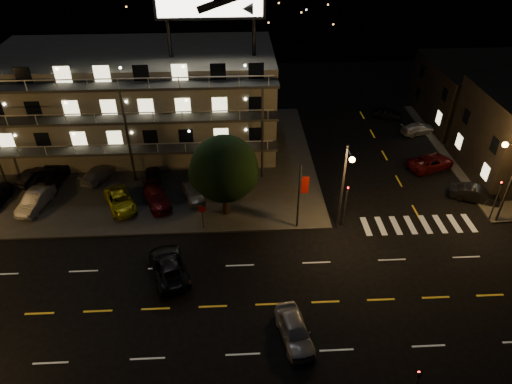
{
  "coord_description": "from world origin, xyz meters",
  "views": [
    {
      "loc": [
        -0.09,
        -21.74,
        25.05
      ],
      "look_at": [
        1.46,
        8.0,
        4.13
      ],
      "focal_mm": 32.0,
      "sensor_mm": 36.0,
      "label": 1
    }
  ],
  "objects_px": {
    "lot_car_4": "(193,193)",
    "road_car_west": "(169,266)",
    "lot_car_7": "(98,173)",
    "lot_car_2": "(120,201)",
    "side_car_0": "(475,194)",
    "tree": "(224,171)",
    "road_car_east": "(295,330)"
  },
  "relations": [
    {
      "from": "lot_car_4",
      "to": "road_car_west",
      "type": "xyz_separation_m",
      "value": [
        -1.25,
        -9.54,
        -0.03
      ]
    },
    {
      "from": "lot_car_4",
      "to": "lot_car_7",
      "type": "relative_size",
      "value": 0.84
    },
    {
      "from": "lot_car_2",
      "to": "side_car_0",
      "type": "bearing_deg",
      "value": -25.42
    },
    {
      "from": "side_car_0",
      "to": "road_car_west",
      "type": "xyz_separation_m",
      "value": [
        -27.29,
        -8.11,
        0.04
      ]
    },
    {
      "from": "lot_car_2",
      "to": "road_car_west",
      "type": "relative_size",
      "value": 0.87
    },
    {
      "from": "lot_car_2",
      "to": "lot_car_7",
      "type": "distance_m",
      "value": 5.66
    },
    {
      "from": "lot_car_4",
      "to": "lot_car_2",
      "type": "bearing_deg",
      "value": 168.5
    },
    {
      "from": "tree",
      "to": "side_car_0",
      "type": "bearing_deg",
      "value": 2.35
    },
    {
      "from": "tree",
      "to": "road_car_east",
      "type": "bearing_deg",
      "value": -71.51
    },
    {
      "from": "lot_car_7",
      "to": "road_car_east",
      "type": "distance_m",
      "value": 26.03
    },
    {
      "from": "road_car_east",
      "to": "lot_car_7",
      "type": "bearing_deg",
      "value": 120.61
    },
    {
      "from": "lot_car_2",
      "to": "side_car_0",
      "type": "relative_size",
      "value": 1.09
    },
    {
      "from": "lot_car_7",
      "to": "side_car_0",
      "type": "xyz_separation_m",
      "value": [
        35.58,
        -5.25,
        -0.08
      ]
    },
    {
      "from": "tree",
      "to": "lot_car_7",
      "type": "relative_size",
      "value": 1.71
    },
    {
      "from": "lot_car_4",
      "to": "road_car_west",
      "type": "relative_size",
      "value": 0.69
    },
    {
      "from": "lot_car_7",
      "to": "road_car_east",
      "type": "height_order",
      "value": "road_car_east"
    },
    {
      "from": "road_car_east",
      "to": "lot_car_2",
      "type": "bearing_deg",
      "value": 122.92
    },
    {
      "from": "lot_car_7",
      "to": "road_car_west",
      "type": "bearing_deg",
      "value": 143.4
    },
    {
      "from": "lot_car_2",
      "to": "lot_car_7",
      "type": "relative_size",
      "value": 1.06
    },
    {
      "from": "lot_car_2",
      "to": "road_car_west",
      "type": "height_order",
      "value": "road_car_west"
    },
    {
      "from": "lot_car_2",
      "to": "side_car_0",
      "type": "distance_m",
      "value": 32.54
    },
    {
      "from": "side_car_0",
      "to": "road_car_east",
      "type": "distance_m",
      "value": 23.49
    },
    {
      "from": "tree",
      "to": "lot_car_7",
      "type": "distance_m",
      "value": 14.49
    },
    {
      "from": "lot_car_2",
      "to": "road_car_west",
      "type": "xyz_separation_m",
      "value": [
        5.24,
        -8.58,
        -0.05
      ]
    },
    {
      "from": "lot_car_7",
      "to": "tree",
      "type": "bearing_deg",
      "value": 175.28
    },
    {
      "from": "lot_car_2",
      "to": "road_car_east",
      "type": "xyz_separation_m",
      "value": [
        14.0,
        -14.91,
        -0.04
      ]
    },
    {
      "from": "road_car_west",
      "to": "lot_car_7",
      "type": "bearing_deg",
      "value": -76.0
    },
    {
      "from": "lot_car_4",
      "to": "road_car_west",
      "type": "distance_m",
      "value": 9.62
    },
    {
      "from": "lot_car_4",
      "to": "side_car_0",
      "type": "xyz_separation_m",
      "value": [
        26.05,
        -1.44,
        -0.07
      ]
    },
    {
      "from": "lot_car_2",
      "to": "lot_car_7",
      "type": "height_order",
      "value": "lot_car_2"
    },
    {
      "from": "lot_car_7",
      "to": "road_car_east",
      "type": "relative_size",
      "value": 0.99
    },
    {
      "from": "tree",
      "to": "lot_car_7",
      "type": "bearing_deg",
      "value": 153.68
    }
  ]
}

